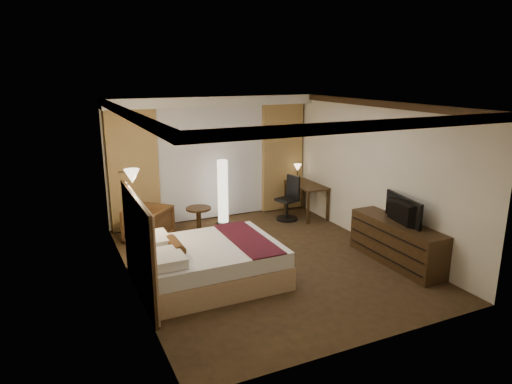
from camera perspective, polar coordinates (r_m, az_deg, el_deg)
name	(u,v)px	position (r m, az deg, el deg)	size (l,w,h in m)	color
floor	(266,261)	(8.02, 1.22, -8.63)	(4.50, 5.50, 0.01)	#312313
ceiling	(267,104)	(7.37, 1.34, 10.98)	(4.50, 5.50, 0.01)	white
back_wall	(211,158)	(10.07, -5.69, 4.23)	(4.50, 0.02, 2.70)	beige
left_wall	(128,202)	(6.92, -15.67, -1.21)	(0.02, 5.50, 2.70)	beige
right_wall	(374,174)	(8.79, 14.56, 2.25)	(0.02, 5.50, 2.70)	beige
crown_molding	(267,107)	(7.38, 1.34, 10.52)	(4.50, 5.50, 0.12)	black
soffit	(213,101)	(9.68, -5.37, 11.27)	(4.50, 0.50, 0.20)	white
curtain_sheer	(212,163)	(10.01, -5.52, 3.59)	(2.48, 0.04, 2.45)	silver
curtain_left_drape	(134,171)	(9.53, -15.06, 2.57)	(1.00, 0.14, 2.45)	#9D7D47
curtain_right_drape	(282,158)	(10.64, 3.27, 4.31)	(1.00, 0.14, 2.45)	#9D7D47
wall_sconce	(132,176)	(7.35, -15.24, 1.92)	(0.24, 0.24, 0.24)	white
bed	(210,263)	(7.21, -5.73, -8.83)	(2.12, 1.65, 0.62)	white
headboard	(139,248)	(6.80, -14.41, -6.75)	(0.12, 1.95, 1.50)	tan
armchair	(148,223)	(9.01, -13.35, -3.75)	(0.74, 0.70, 0.76)	#432814
side_table	(199,221)	(9.29, -7.16, -3.58)	(0.50, 0.50, 0.55)	black
floor_lamp	(223,192)	(9.74, -4.17, 0.00)	(0.30, 0.30, 1.41)	white
desk	(306,200)	(10.36, 6.26, -1.02)	(0.55, 1.11, 0.75)	black
desk_lamp	(297,173)	(10.57, 5.21, 2.37)	(0.18, 0.18, 0.34)	#FFD899
office_chair	(287,198)	(10.04, 3.92, -0.78)	(0.48, 0.48, 0.99)	black
dresser	(396,242)	(8.19, 17.15, -6.04)	(0.50, 1.89, 0.74)	black
television	(398,206)	(7.97, 17.35, -1.64)	(1.01, 0.58, 0.13)	black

